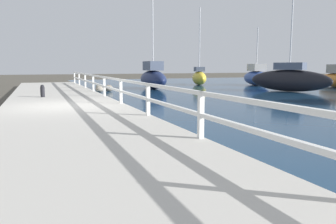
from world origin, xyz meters
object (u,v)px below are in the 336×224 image
(mooring_bollard, at_px, (43,91))
(sailboat_orange, at_px, (336,78))
(sailboat_yellow, at_px, (199,77))
(sailboat_black, at_px, (289,79))
(sailboat_navy, at_px, (153,77))
(sailboat_blue, at_px, (256,77))

(mooring_bollard, distance_m, sailboat_orange, 22.47)
(sailboat_yellow, distance_m, sailboat_black, 9.38)
(sailboat_navy, height_order, sailboat_black, sailboat_navy)
(sailboat_black, bearing_deg, sailboat_orange, -4.48)
(mooring_bollard, relative_size, sailboat_black, 0.07)
(mooring_bollard, xyz_separation_m, sailboat_blue, (17.91, 8.37, 0.17))
(sailboat_navy, relative_size, sailboat_black, 1.00)
(sailboat_orange, height_order, sailboat_black, sailboat_black)
(mooring_bollard, xyz_separation_m, sailboat_navy, (7.93, 7.57, 0.26))
(sailboat_blue, relative_size, sailboat_black, 0.62)
(mooring_bollard, xyz_separation_m, sailboat_orange, (22.17, 3.67, 0.13))
(sailboat_navy, bearing_deg, sailboat_orange, -14.13)
(mooring_bollard, relative_size, sailboat_blue, 0.11)
(sailboat_orange, height_order, sailboat_navy, sailboat_navy)
(sailboat_navy, bearing_deg, sailboat_yellow, 31.22)
(mooring_bollard, distance_m, sailboat_blue, 19.77)
(sailboat_blue, bearing_deg, sailboat_navy, -159.12)
(mooring_bollard, height_order, sailboat_navy, sailboat_navy)
(sailboat_blue, height_order, sailboat_black, sailboat_black)
(sailboat_yellow, xyz_separation_m, sailboat_blue, (4.45, -2.40, 0.05))
(sailboat_yellow, bearing_deg, sailboat_orange, -23.03)
(sailboat_orange, bearing_deg, mooring_bollard, -148.78)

